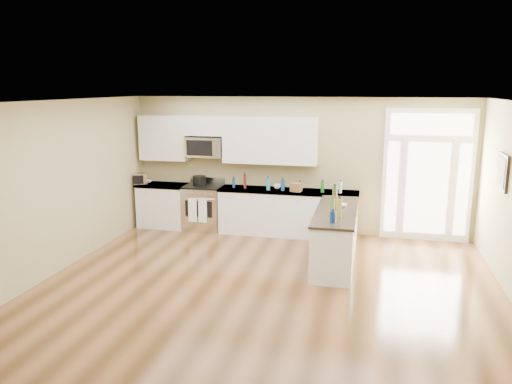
% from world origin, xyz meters
% --- Properties ---
extents(ground, '(8.00, 8.00, 0.00)m').
position_xyz_m(ground, '(0.00, 0.00, 0.00)').
color(ground, '#4C2F15').
extents(room_shell, '(8.00, 8.00, 8.00)m').
position_xyz_m(room_shell, '(0.00, 0.00, 1.71)').
color(room_shell, tan).
rests_on(room_shell, ground).
extents(back_cabinet_left, '(1.10, 0.66, 0.94)m').
position_xyz_m(back_cabinet_left, '(-2.87, 3.69, 0.44)').
color(back_cabinet_left, silver).
rests_on(back_cabinet_left, ground).
extents(back_cabinet_right, '(2.85, 0.66, 0.94)m').
position_xyz_m(back_cabinet_right, '(-0.16, 3.69, 0.44)').
color(back_cabinet_right, silver).
rests_on(back_cabinet_right, ground).
extents(peninsula_cabinet, '(0.69, 2.32, 0.94)m').
position_xyz_m(peninsula_cabinet, '(0.93, 2.24, 0.43)').
color(peninsula_cabinet, silver).
rests_on(peninsula_cabinet, ground).
extents(upper_cabinet_left, '(1.04, 0.33, 0.95)m').
position_xyz_m(upper_cabinet_left, '(-2.88, 3.83, 1.93)').
color(upper_cabinet_left, silver).
rests_on(upper_cabinet_left, room_shell).
extents(upper_cabinet_right, '(1.94, 0.33, 0.95)m').
position_xyz_m(upper_cabinet_right, '(-0.57, 3.83, 1.93)').
color(upper_cabinet_right, silver).
rests_on(upper_cabinet_right, room_shell).
extents(upper_cabinet_short, '(0.82, 0.33, 0.40)m').
position_xyz_m(upper_cabinet_short, '(-1.95, 3.83, 2.20)').
color(upper_cabinet_short, silver).
rests_on(upper_cabinet_short, room_shell).
extents(microwave, '(0.78, 0.41, 0.42)m').
position_xyz_m(microwave, '(-1.95, 3.80, 1.76)').
color(microwave, silver).
rests_on(microwave, room_shell).
extents(entry_door, '(1.70, 0.10, 2.60)m').
position_xyz_m(entry_door, '(2.55, 3.95, 1.30)').
color(entry_door, white).
rests_on(entry_door, ground).
extents(wall_art_near, '(0.05, 0.58, 0.58)m').
position_xyz_m(wall_art_near, '(3.47, 2.20, 1.70)').
color(wall_art_near, black).
rests_on(wall_art_near, room_shell).
extents(kitchen_range, '(0.80, 0.70, 1.08)m').
position_xyz_m(kitchen_range, '(-1.97, 3.69, 0.48)').
color(kitchen_range, silver).
rests_on(kitchen_range, ground).
extents(stockpot, '(0.28, 0.28, 0.22)m').
position_xyz_m(stockpot, '(-2.07, 3.71, 1.06)').
color(stockpot, black).
rests_on(stockpot, kitchen_range).
extents(toaster_oven, '(0.35, 0.31, 0.24)m').
position_xyz_m(toaster_oven, '(-3.35, 3.58, 1.06)').
color(toaster_oven, silver).
rests_on(toaster_oven, back_cabinet_left).
extents(cardboard_box, '(0.24, 0.20, 0.17)m').
position_xyz_m(cardboard_box, '(0.03, 3.58, 1.03)').
color(cardboard_box, brown).
rests_on(cardboard_box, back_cabinet_right).
extents(bowl_left, '(0.22, 0.22, 0.04)m').
position_xyz_m(bowl_left, '(-3.29, 3.82, 0.96)').
color(bowl_left, white).
rests_on(bowl_left, back_cabinet_left).
extents(bowl_peninsula, '(0.19, 0.19, 0.05)m').
position_xyz_m(bowl_peninsula, '(1.01, 2.50, 0.97)').
color(bowl_peninsula, white).
rests_on(bowl_peninsula, peninsula_cabinet).
extents(cup_counter, '(0.17, 0.17, 0.10)m').
position_xyz_m(cup_counter, '(-0.40, 3.75, 0.99)').
color(cup_counter, white).
rests_on(cup_counter, back_cabinet_right).
extents(counter_bottles, '(2.37, 2.35, 0.32)m').
position_xyz_m(counter_bottles, '(0.40, 2.83, 1.07)').
color(counter_bottles, '#19591E').
rests_on(counter_bottles, back_cabinet_right).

